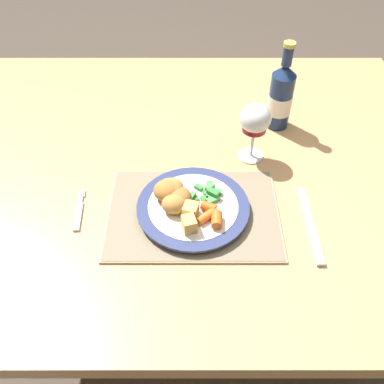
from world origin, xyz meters
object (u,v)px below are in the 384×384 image
dining_table (176,184)px  fork (78,213)px  table_knife (311,231)px  bottle (279,96)px  wine_glass (254,121)px  dinner_plate (192,208)px

dining_table → fork: size_ratio=11.03×
table_knife → bottle: bearing=93.8°
dining_table → bottle: 0.35m
fork → bottle: bottle is taller
bottle → dining_table: bearing=-150.6°
wine_glass → bottle: size_ratio=0.64×
dinner_plate → fork: size_ratio=2.02×
fork → bottle: (0.48, 0.33, 0.09)m
dining_table → fork: bearing=-140.5°
dinner_plate → bottle: 0.40m
wine_glass → dinner_plate: bearing=-127.2°
table_knife → bottle: size_ratio=0.91×
wine_glass → table_knife: bearing=-66.4°
dining_table → dinner_plate: dinner_plate is taller
fork → wine_glass: 0.46m
dining_table → dinner_plate: bearing=-76.8°
table_knife → fork: bearing=174.2°
dining_table → dinner_plate: 0.20m
dining_table → dinner_plate: (0.04, -0.17, 0.10)m
dining_table → wine_glass: (0.19, 0.02, 0.19)m
dinner_plate → fork: (-0.25, -0.00, -0.01)m
fork → dining_table: bearing=39.5°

